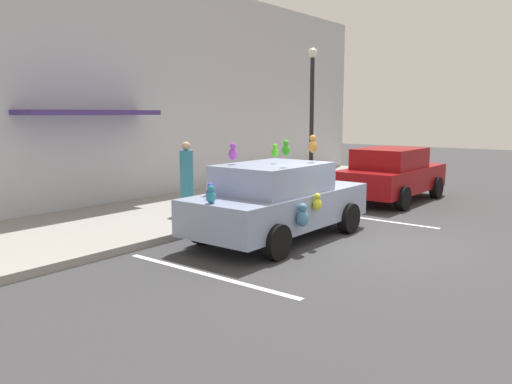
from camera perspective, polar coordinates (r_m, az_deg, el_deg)
name	(u,v)px	position (r m, az deg, el deg)	size (l,w,h in m)	color
ground_plane	(359,244)	(10.31, 11.42, -5.64)	(60.00, 60.00, 0.00)	#38383A
sidewalk	(182,210)	(13.25, -8.24, -2.03)	(24.00, 4.00, 0.15)	gray
storefront_building	(124,89)	(14.66, -14.46, 11.06)	(24.00, 1.25, 6.40)	#B2B7C1
parking_stripe_front	(366,218)	(12.76, 12.09, -2.88)	(0.12, 3.60, 0.01)	silver
parking_stripe_rear	(207,274)	(8.27, -5.49, -9.09)	(0.12, 3.60, 0.01)	silver
plush_covered_car	(278,200)	(10.34, 2.43, -0.92)	(4.22, 2.09, 2.10)	#8A98B8
parked_sedan_behind	(392,174)	(15.37, 14.84, 1.94)	(4.11, 1.94, 1.54)	maroon
teddy_bear_on_sidewalk	(284,190)	(14.14, 3.09, 0.27)	(0.34, 0.28, 0.65)	#9E723D
street_lamp_post	(312,107)	(14.99, 6.22, 9.34)	(0.28, 0.28, 4.21)	black
pedestrian_near_shopfront	(187,180)	(12.34, -7.70, 1.32)	(0.32, 0.32, 1.72)	teal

